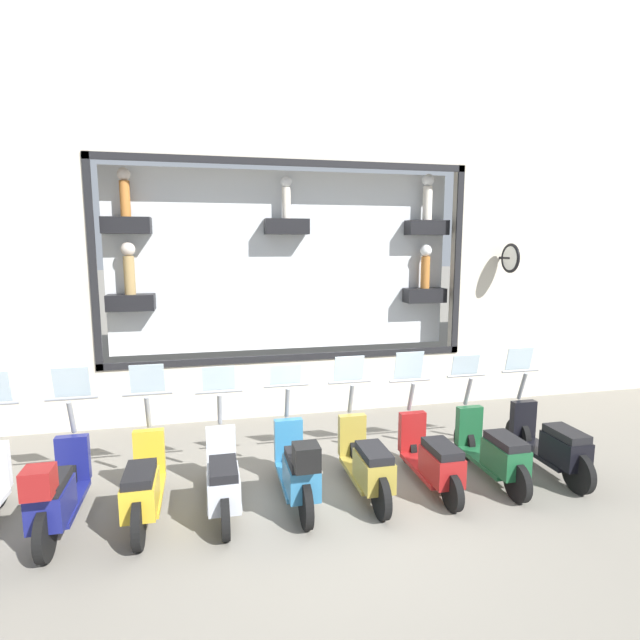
{
  "coord_description": "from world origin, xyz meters",
  "views": [
    {
      "loc": [
        -5.41,
        1.46,
        3.15
      ],
      "look_at": [
        1.67,
        -0.16,
        2.04
      ],
      "focal_mm": 28.0,
      "sensor_mm": 36.0,
      "label": 1
    }
  ],
  "objects_px": {
    "scooter_silver_5": "(223,478)",
    "scooter_yellow_6": "(144,484)",
    "scooter_green_1": "(493,451)",
    "scooter_teal_4": "(298,468)",
    "scooter_navy_7": "(57,491)",
    "scooter_black_0": "(551,443)",
    "scooter_olive_3": "(366,462)",
    "scooter_red_2": "(432,457)"
  },
  "relations": [
    {
      "from": "scooter_navy_7",
      "to": "scooter_red_2",
      "type": "bearing_deg",
      "value": -89.35
    },
    {
      "from": "scooter_red_2",
      "to": "scooter_silver_5",
      "type": "xyz_separation_m",
      "value": [
        -0.0,
        2.66,
        0.0
      ]
    },
    {
      "from": "scooter_green_1",
      "to": "scooter_olive_3",
      "type": "xyz_separation_m",
      "value": [
        0.0,
        1.77,
        0.01
      ]
    },
    {
      "from": "scooter_silver_5",
      "to": "scooter_teal_4",
      "type": "bearing_deg",
      "value": -93.52
    },
    {
      "from": "scooter_green_1",
      "to": "scooter_olive_3",
      "type": "height_order",
      "value": "scooter_olive_3"
    },
    {
      "from": "scooter_green_1",
      "to": "scooter_red_2",
      "type": "xyz_separation_m",
      "value": [
        -0.0,
        0.89,
        -0.01
      ]
    },
    {
      "from": "scooter_black_0",
      "to": "scooter_olive_3",
      "type": "distance_m",
      "value": 2.66
    },
    {
      "from": "scooter_black_0",
      "to": "scooter_olive_3",
      "type": "bearing_deg",
      "value": 90.01
    },
    {
      "from": "scooter_red_2",
      "to": "scooter_navy_7",
      "type": "bearing_deg",
      "value": 90.65
    },
    {
      "from": "scooter_olive_3",
      "to": "scooter_silver_5",
      "type": "distance_m",
      "value": 1.77
    },
    {
      "from": "scooter_silver_5",
      "to": "scooter_navy_7",
      "type": "bearing_deg",
      "value": 91.62
    },
    {
      "from": "scooter_olive_3",
      "to": "scooter_teal_4",
      "type": "height_order",
      "value": "scooter_olive_3"
    },
    {
      "from": "scooter_red_2",
      "to": "scooter_yellow_6",
      "type": "bearing_deg",
      "value": 89.88
    },
    {
      "from": "scooter_yellow_6",
      "to": "scooter_silver_5",
      "type": "bearing_deg",
      "value": -90.46
    },
    {
      "from": "scooter_yellow_6",
      "to": "scooter_navy_7",
      "type": "distance_m",
      "value": 0.89
    },
    {
      "from": "scooter_navy_7",
      "to": "scooter_black_0",
      "type": "bearing_deg",
      "value": -89.49
    },
    {
      "from": "scooter_yellow_6",
      "to": "scooter_navy_7",
      "type": "bearing_deg",
      "value": 93.7
    },
    {
      "from": "scooter_teal_4",
      "to": "scooter_silver_5",
      "type": "distance_m",
      "value": 0.89
    },
    {
      "from": "scooter_teal_4",
      "to": "scooter_navy_7",
      "type": "bearing_deg",
      "value": 89.91
    },
    {
      "from": "scooter_black_0",
      "to": "scooter_silver_5",
      "type": "xyz_separation_m",
      "value": [
        -0.01,
        4.43,
        -0.02
      ]
    },
    {
      "from": "scooter_olive_3",
      "to": "scooter_teal_4",
      "type": "relative_size",
      "value": 1.0
    },
    {
      "from": "scooter_teal_4",
      "to": "scooter_navy_7",
      "type": "xyz_separation_m",
      "value": [
        0.0,
        2.66,
        0.01
      ]
    },
    {
      "from": "scooter_red_2",
      "to": "scooter_silver_5",
      "type": "relative_size",
      "value": 1.0
    },
    {
      "from": "scooter_black_0",
      "to": "scooter_yellow_6",
      "type": "xyz_separation_m",
      "value": [
        0.0,
        5.32,
        0.0
      ]
    },
    {
      "from": "scooter_silver_5",
      "to": "scooter_red_2",
      "type": "bearing_deg",
      "value": -90.0
    },
    {
      "from": "scooter_olive_3",
      "to": "scooter_teal_4",
      "type": "bearing_deg",
      "value": 93.82
    },
    {
      "from": "scooter_yellow_6",
      "to": "scooter_red_2",
      "type": "bearing_deg",
      "value": -90.12
    },
    {
      "from": "scooter_red_2",
      "to": "scooter_navy_7",
      "type": "height_order",
      "value": "scooter_navy_7"
    },
    {
      "from": "scooter_silver_5",
      "to": "scooter_navy_7",
      "type": "distance_m",
      "value": 1.77
    },
    {
      "from": "scooter_olive_3",
      "to": "scooter_yellow_6",
      "type": "relative_size",
      "value": 1.0
    },
    {
      "from": "scooter_teal_4",
      "to": "scooter_navy_7",
      "type": "distance_m",
      "value": 2.66
    },
    {
      "from": "scooter_silver_5",
      "to": "scooter_yellow_6",
      "type": "xyz_separation_m",
      "value": [
        0.01,
        0.89,
        0.02
      ]
    },
    {
      "from": "scooter_teal_4",
      "to": "scooter_yellow_6",
      "type": "distance_m",
      "value": 1.77
    },
    {
      "from": "scooter_green_1",
      "to": "scooter_yellow_6",
      "type": "height_order",
      "value": "scooter_yellow_6"
    },
    {
      "from": "scooter_black_0",
      "to": "scooter_navy_7",
      "type": "bearing_deg",
      "value": 90.51
    },
    {
      "from": "scooter_yellow_6",
      "to": "scooter_navy_7",
      "type": "height_order",
      "value": "scooter_navy_7"
    },
    {
      "from": "scooter_red_2",
      "to": "scooter_navy_7",
      "type": "distance_m",
      "value": 4.43
    },
    {
      "from": "scooter_teal_4",
      "to": "scooter_silver_5",
      "type": "height_order",
      "value": "scooter_silver_5"
    },
    {
      "from": "scooter_green_1",
      "to": "scooter_red_2",
      "type": "bearing_deg",
      "value": 90.01
    },
    {
      "from": "scooter_red_2",
      "to": "scooter_teal_4",
      "type": "xyz_separation_m",
      "value": [
        -0.05,
        1.77,
        0.06
      ]
    },
    {
      "from": "scooter_olive_3",
      "to": "scooter_navy_7",
      "type": "xyz_separation_m",
      "value": [
        -0.05,
        3.54,
        0.05
      ]
    },
    {
      "from": "scooter_green_1",
      "to": "scooter_silver_5",
      "type": "relative_size",
      "value": 1.0
    }
  ]
}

